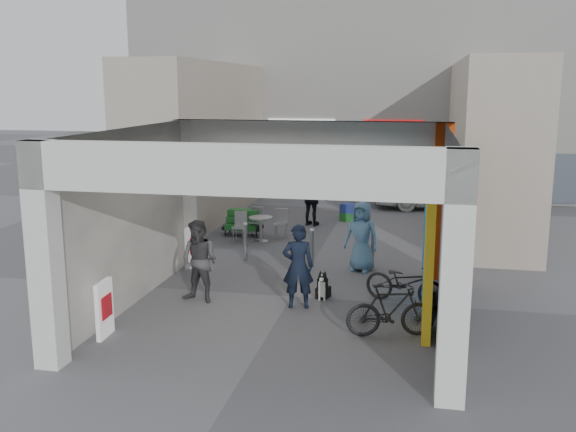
% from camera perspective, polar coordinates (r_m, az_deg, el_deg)
% --- Properties ---
extents(ground, '(90.00, 90.00, 0.00)m').
position_cam_1_polar(ground, '(13.35, 0.33, -7.17)').
color(ground, '#5D5D62').
rests_on(ground, ground).
extents(arcade_canopy, '(6.40, 6.45, 6.40)m').
position_cam_1_polar(arcade_canopy, '(11.91, 2.12, 1.96)').
color(arcade_canopy, silver).
rests_on(arcade_canopy, ground).
extents(far_building, '(18.00, 4.08, 8.00)m').
position_cam_1_polar(far_building, '(26.52, 6.33, 10.79)').
color(far_building, white).
rests_on(far_building, ground).
extents(plaza_bldg_left, '(2.00, 9.00, 5.00)m').
position_cam_1_polar(plaza_bldg_left, '(21.17, -7.75, 6.57)').
color(plaza_bldg_left, '#ACA08F').
rests_on(plaza_bldg_left, ground).
extents(plaza_bldg_right, '(2.00, 9.00, 5.00)m').
position_cam_1_polar(plaza_bldg_right, '(20.09, 17.42, 5.89)').
color(plaza_bldg_right, '#ACA08F').
rests_on(plaza_bldg_right, ground).
extents(bollard_left, '(0.09, 0.09, 0.93)m').
position_cam_1_polar(bollard_left, '(15.95, -3.79, -2.34)').
color(bollard_left, gray).
rests_on(bollard_left, ground).
extents(bollard_center, '(0.09, 0.09, 0.91)m').
position_cam_1_polar(bollard_center, '(15.41, 2.14, -2.87)').
color(bollard_center, gray).
rests_on(bollard_center, ground).
extents(bollard_right, '(0.09, 0.09, 0.92)m').
position_cam_1_polar(bollard_right, '(15.40, 7.53, -2.95)').
color(bollard_right, gray).
rests_on(bollard_right, ground).
extents(advert_board_near, '(0.12, 0.55, 1.00)m').
position_cam_1_polar(advert_board_near, '(11.60, -16.00, -7.92)').
color(advert_board_near, white).
rests_on(advert_board_near, ground).
extents(advert_board_far, '(0.21, 0.55, 1.00)m').
position_cam_1_polar(advert_board_far, '(15.51, -8.44, -2.70)').
color(advert_board_far, white).
rests_on(advert_board_far, ground).
extents(cafe_set, '(1.39, 1.12, 0.84)m').
position_cam_1_polar(cafe_set, '(18.19, -2.57, -1.15)').
color(cafe_set, '#9C9CA1').
rests_on(cafe_set, ground).
extents(produce_stand, '(1.12, 0.60, 0.73)m').
position_cam_1_polar(produce_stand, '(18.70, -4.04, -0.84)').
color(produce_stand, black).
rests_on(produce_stand, ground).
extents(crate_stack, '(0.53, 0.46, 0.56)m').
position_cam_1_polar(crate_stack, '(20.73, 5.35, 0.32)').
color(crate_stack, '#1A5D1F').
rests_on(crate_stack, ground).
extents(border_collie, '(0.22, 0.44, 0.61)m').
position_cam_1_polar(border_collie, '(13.16, 3.11, -6.37)').
color(border_collie, black).
rests_on(border_collie, ground).
extents(man_with_dog, '(0.67, 0.51, 1.67)m').
position_cam_1_polar(man_with_dog, '(12.48, 0.90, -4.50)').
color(man_with_dog, black).
rests_on(man_with_dog, ground).
extents(man_back_turned, '(0.93, 0.80, 1.66)m').
position_cam_1_polar(man_back_turned, '(12.94, -7.87, -4.04)').
color(man_back_turned, '#3F3F42').
rests_on(man_back_turned, ground).
extents(man_elderly, '(0.92, 0.73, 1.66)m').
position_cam_1_polar(man_elderly, '(15.07, 6.56, -1.80)').
color(man_elderly, '#5885AC').
rests_on(man_elderly, ground).
extents(man_crates, '(1.10, 0.73, 1.74)m').
position_cam_1_polar(man_crates, '(19.88, 2.16, 1.61)').
color(man_crates, black).
rests_on(man_crates, ground).
extents(bicycle_front, '(1.78, 1.15, 0.88)m').
position_cam_1_polar(bicycle_front, '(13.01, 10.39, -5.83)').
color(bicycle_front, black).
rests_on(bicycle_front, ground).
extents(bicycle_rear, '(1.62, 0.82, 0.94)m').
position_cam_1_polar(bicycle_rear, '(11.33, 9.14, -8.27)').
color(bicycle_rear, black).
rests_on(bicycle_rear, ground).
extents(white_van, '(4.68, 2.72, 1.50)m').
position_cam_1_polar(white_van, '(23.45, 12.97, 2.53)').
color(white_van, white).
rests_on(white_van, ground).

